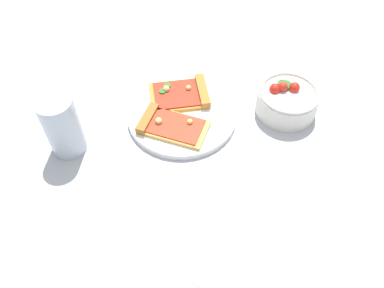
{
  "coord_description": "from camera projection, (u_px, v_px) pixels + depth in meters",
  "views": [
    {
      "loc": [
        -0.35,
        0.41,
        0.63
      ],
      "look_at": [
        -0.04,
        0.05,
        0.03
      ],
      "focal_mm": 36.44,
      "sensor_mm": 36.0,
      "label": 1
    }
  ],
  "objects": [
    {
      "name": "pizza_slice_near",
      "position": [
        169.0,
        125.0,
        0.8
      ],
      "size": [
        0.16,
        0.12,
        0.02
      ],
      "color": "#E5B256",
      "rests_on": "plate"
    },
    {
      "name": "soda_glass",
      "position": [
        63.0,
        127.0,
        0.75
      ],
      "size": [
        0.07,
        0.07,
        0.13
      ],
      "color": "silver",
      "rests_on": "ground_plane"
    },
    {
      "name": "plate",
      "position": [
        182.0,
        115.0,
        0.84
      ],
      "size": [
        0.23,
        0.23,
        0.01
      ],
      "primitive_type": "cylinder",
      "color": "white",
      "rests_on": "ground_plane"
    },
    {
      "name": "paper_napkin",
      "position": [
        232.0,
        266.0,
        0.64
      ],
      "size": [
        0.12,
        0.13,
        0.0
      ],
      "primitive_type": "cube",
      "rotation": [
        0.0,
        0.0,
        0.06
      ],
      "color": "white",
      "rests_on": "ground_plane"
    },
    {
      "name": "pizza_slice_far",
      "position": [
        184.0,
        94.0,
        0.86
      ],
      "size": [
        0.15,
        0.16,
        0.02
      ],
      "color": "gold",
      "rests_on": "plate"
    },
    {
      "name": "ground_plane",
      "position": [
        193.0,
        128.0,
        0.83
      ],
      "size": [
        2.4,
        2.4,
        0.0
      ],
      "primitive_type": "plane",
      "color": "#B2B7BC",
      "rests_on": "ground"
    },
    {
      "name": "salad_bowl",
      "position": [
        287.0,
        100.0,
        0.83
      ],
      "size": [
        0.13,
        0.13,
        0.07
      ],
      "color": "white",
      "rests_on": "ground_plane"
    }
  ]
}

